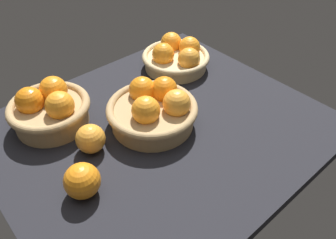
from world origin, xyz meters
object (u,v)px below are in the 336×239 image
at_px(basket_far_left, 50,108).
at_px(loose_orange_front_gap, 91,139).
at_px(basket_far_right, 177,57).
at_px(loose_orange_back_gap, 82,181).
at_px(basket_center, 154,109).

xyz_separation_m(basket_far_left, loose_orange_front_gap, (0.03, -0.16, -0.01)).
bearing_deg(basket_far_left, basket_far_right, -1.09).
bearing_deg(loose_orange_back_gap, basket_center, 17.17).
relative_size(basket_far_left, basket_center, 0.89).
xyz_separation_m(basket_far_left, basket_center, (0.21, -0.18, -0.00)).
bearing_deg(basket_far_left, loose_orange_back_gap, -102.22).
xyz_separation_m(basket_far_right, basket_far_left, (-0.44, 0.01, 0.01)).
height_order(basket_center, loose_orange_front_gap, basket_center).
height_order(basket_far_right, loose_orange_back_gap, basket_far_right).
bearing_deg(basket_center, loose_orange_back_gap, -162.83).
height_order(basket_far_right, loose_orange_front_gap, basket_far_right).
relative_size(basket_center, loose_orange_front_gap, 3.30).
xyz_separation_m(basket_far_left, loose_orange_back_gap, (-0.06, -0.26, -0.01)).
relative_size(basket_far_right, loose_orange_front_gap, 3.03).
bearing_deg(basket_far_left, basket_center, -40.61).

